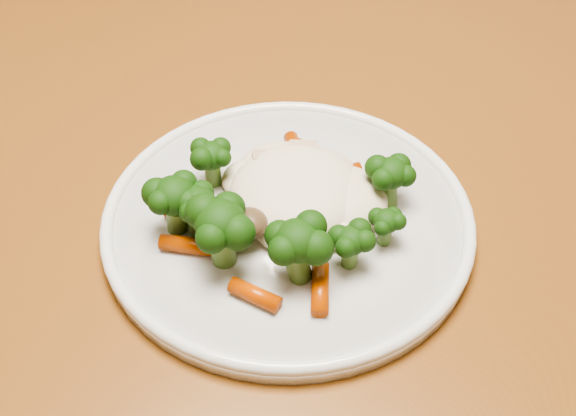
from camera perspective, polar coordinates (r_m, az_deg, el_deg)
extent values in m
cube|color=brown|center=(0.60, -6.50, 0.04)|extent=(1.39, 1.07, 0.04)
cylinder|color=white|center=(0.55, 0.00, -1.01)|extent=(0.28, 0.28, 0.01)
ellipsoid|color=#F1E2C1|center=(0.54, 0.76, 2.15)|extent=(0.12, 0.11, 0.05)
ellipsoid|color=black|center=(0.52, -7.15, -0.59)|extent=(0.05, 0.05, 0.04)
ellipsoid|color=black|center=(0.50, -5.25, -2.36)|extent=(0.06, 0.06, 0.05)
ellipsoid|color=black|center=(0.49, 0.74, -3.68)|extent=(0.05, 0.05, 0.05)
ellipsoid|color=black|center=(0.50, 4.95, -3.29)|extent=(0.04, 0.04, 0.03)
ellipsoid|color=black|center=(0.52, 7.71, -1.64)|extent=(0.03, 0.03, 0.03)
ellipsoid|color=black|center=(0.55, 8.03, 1.90)|extent=(0.04, 0.04, 0.04)
ellipsoid|color=black|center=(0.57, -6.01, 3.34)|extent=(0.04, 0.04, 0.04)
ellipsoid|color=black|center=(0.53, -8.85, -0.06)|extent=(0.05, 0.05, 0.05)
cylinder|color=#C24504|center=(0.59, 0.68, 4.04)|extent=(0.04, 0.05, 0.01)
cylinder|color=#C24504|center=(0.57, 3.81, 2.63)|extent=(0.04, 0.04, 0.01)
cylinder|color=#C24504|center=(0.55, 5.79, 0.67)|extent=(0.04, 0.04, 0.01)
cylinder|color=#C24504|center=(0.56, -8.78, 1.04)|extent=(0.03, 0.04, 0.01)
cylinder|color=#C24504|center=(0.52, -7.37, -3.00)|extent=(0.05, 0.03, 0.01)
cylinder|color=#C24504|center=(0.49, -2.64, -6.86)|extent=(0.04, 0.01, 0.01)
cylinder|color=#C24504|center=(0.49, 2.56, -6.35)|extent=(0.03, 0.04, 0.01)
cylinder|color=#C24504|center=(0.54, 4.35, 0.71)|extent=(0.02, 0.04, 0.01)
cylinder|color=#C24504|center=(0.57, 0.01, 3.96)|extent=(0.01, 0.04, 0.01)
ellipsoid|color=brown|center=(0.54, 2.28, 1.22)|extent=(0.02, 0.02, 0.02)
ellipsoid|color=brown|center=(0.53, 2.35, 0.66)|extent=(0.02, 0.02, 0.02)
ellipsoid|color=brown|center=(0.54, -1.26, 1.50)|extent=(0.02, 0.02, 0.02)
ellipsoid|color=brown|center=(0.51, -3.11, -1.21)|extent=(0.03, 0.03, 0.02)
cube|color=tan|center=(0.57, 1.40, 3.83)|extent=(0.03, 0.03, 0.01)
cube|color=tan|center=(0.56, 3.02, 3.27)|extent=(0.02, 0.02, 0.01)
cube|color=tan|center=(0.57, -1.81, 3.80)|extent=(0.02, 0.02, 0.01)
cube|color=tan|center=(0.57, 1.25, 4.41)|extent=(0.03, 0.02, 0.01)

